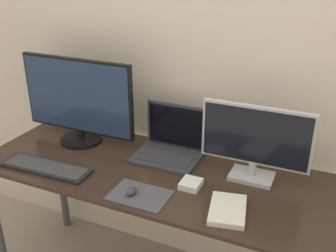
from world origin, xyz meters
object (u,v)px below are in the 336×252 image
object	(u,v)px
monitor_right	(255,141)
keyboard	(46,167)
power_brick	(191,184)
book	(228,210)
monitor_left	(78,101)
laptop	(170,144)
mouse	(132,191)

from	to	relation	value
monitor_right	keyboard	world-z (taller)	monitor_right
power_brick	keyboard	bearing A→B (deg)	-168.51
monitor_right	book	distance (m)	0.35
monitor_left	keyboard	distance (m)	0.40
power_brick	monitor_left	bearing A→B (deg)	165.53
monitor_right	monitor_left	bearing A→B (deg)	-180.00
book	power_brick	xyz separation A→B (m)	(-0.20, 0.11, 0.00)
monitor_left	book	size ratio (longest dim) A/B	2.80
monitor_left	laptop	world-z (taller)	monitor_left
monitor_left	laptop	xyz separation A→B (m)	(0.52, 0.05, -0.17)
laptop	keyboard	size ratio (longest dim) A/B	0.70
keyboard	monitor_right	bearing A→B (deg)	19.49
monitor_left	monitor_right	size ratio (longest dim) A/B	1.34
monitor_left	monitor_right	distance (m)	0.96
book	power_brick	size ratio (longest dim) A/B	2.40
mouse	power_brick	size ratio (longest dim) A/B	0.61
monitor_left	laptop	bearing A→B (deg)	5.37
monitor_left	mouse	world-z (taller)	monitor_left
power_brick	laptop	bearing A→B (deg)	131.02
monitor_left	book	world-z (taller)	monitor_left
laptop	mouse	world-z (taller)	laptop
book	monitor_right	bearing A→B (deg)	84.80
monitor_left	monitor_right	bearing A→B (deg)	0.00
monitor_right	mouse	bearing A→B (deg)	-141.19
mouse	book	distance (m)	0.42
mouse	keyboard	bearing A→B (deg)	177.03
monitor_left	mouse	bearing A→B (deg)	-34.48
monitor_left	monitor_right	world-z (taller)	monitor_left
monitor_right	power_brick	xyz separation A→B (m)	(-0.23, -0.19, -0.18)
laptop	power_brick	bearing A→B (deg)	-48.98
mouse	book	size ratio (longest dim) A/B	0.26
keyboard	book	xyz separation A→B (m)	(0.90, 0.03, 0.00)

